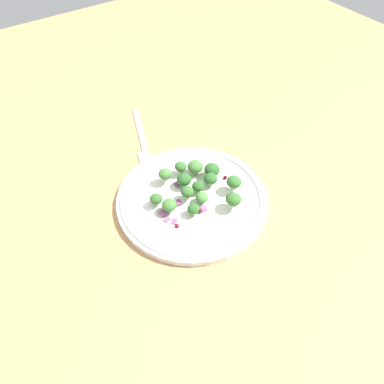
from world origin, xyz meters
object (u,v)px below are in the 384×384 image
Objects in this scene: plate at (192,199)px; broccoli_floret_2 at (198,186)px; broccoli_floret_1 at (202,198)px; broccoli_floret_0 at (187,192)px; fork at (140,138)px.

broccoli_floret_2 is at bearing -167.75° from plate.
plate is 11.99× the size of broccoli_floret_1.
plate is at bearing 12.25° from broccoli_floret_2.
broccoli_floret_0 is at bearing 6.74° from broccoli_floret_2.
broccoli_floret_0 reaches higher than plate.
broccoli_floret_0 is at bearing 84.85° from fork.
broccoli_floret_1 is 1.03× the size of broccoli_floret_2.
plate is 2.60cm from broccoli_floret_2.
broccoli_floret_2 is 0.12× the size of fork.
broccoli_floret_1 is (-1.71, 2.17, -0.66)cm from broccoli_floret_0.
broccoli_floret_0 reaches higher than broccoli_floret_2.
broccoli_floret_0 reaches higher than fork.
fork is at bearing -92.47° from plate.
plate is 11.58× the size of broccoli_floret_0.
broccoli_floret_1 is 2.63cm from broccoli_floret_2.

